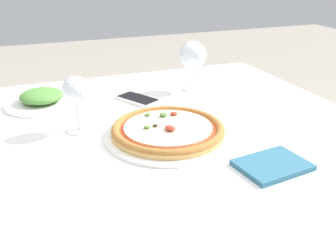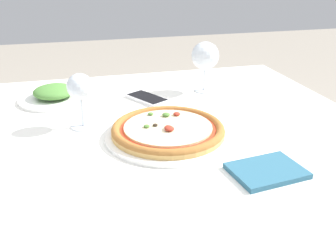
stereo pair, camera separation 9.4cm
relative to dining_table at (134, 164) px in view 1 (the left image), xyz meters
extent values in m
cube|color=brown|center=(0.00, 0.00, 0.05)|extent=(1.21, 1.01, 0.04)
cube|color=white|center=(0.00, 0.00, 0.07)|extent=(1.31, 1.11, 0.01)
cylinder|color=brown|center=(0.55, 0.44, -0.31)|extent=(0.06, 0.06, 0.68)
cylinder|color=white|center=(0.08, -0.03, 0.08)|extent=(0.32, 0.32, 0.01)
cylinder|color=tan|center=(0.08, -0.03, 0.09)|extent=(0.29, 0.29, 0.01)
torus|color=#A3662D|center=(0.08, -0.03, 0.10)|extent=(0.29, 0.29, 0.02)
cylinder|color=#BC381E|center=(0.08, -0.03, 0.10)|extent=(0.24, 0.24, 0.00)
cylinder|color=beige|center=(0.08, -0.03, 0.11)|extent=(0.22, 0.22, 0.00)
ellipsoid|color=#4C7A33|center=(0.10, 0.03, 0.11)|extent=(0.02, 0.02, 0.01)
ellipsoid|color=#4C7A33|center=(0.06, 0.05, 0.11)|extent=(0.01, 0.01, 0.01)
ellipsoid|color=#A83323|center=(0.08, -0.05, 0.11)|extent=(0.02, 0.02, 0.01)
ellipsoid|color=#A83323|center=(0.12, 0.03, 0.11)|extent=(0.02, 0.02, 0.01)
ellipsoid|color=#A83323|center=(0.08, -0.06, 0.11)|extent=(0.02, 0.02, 0.01)
ellipsoid|color=#4C7A33|center=(0.03, -0.02, 0.11)|extent=(0.02, 0.02, 0.01)
ellipsoid|color=#2D2319|center=(0.05, -0.02, 0.11)|extent=(0.01, 0.01, 0.01)
cylinder|color=silver|center=(0.29, 0.29, 0.08)|extent=(0.06, 0.06, 0.00)
cylinder|color=silver|center=(0.29, 0.29, 0.12)|extent=(0.01, 0.01, 0.08)
sphere|color=silver|center=(0.29, 0.29, 0.20)|extent=(0.09, 0.09, 0.09)
cylinder|color=silver|center=(-0.12, 0.09, 0.08)|extent=(0.07, 0.07, 0.00)
cylinder|color=silver|center=(-0.12, 0.09, 0.12)|extent=(0.01, 0.01, 0.08)
sphere|color=silver|center=(-0.12, 0.09, 0.19)|extent=(0.07, 0.07, 0.07)
cube|color=white|center=(0.09, 0.25, 0.08)|extent=(0.13, 0.16, 0.01)
cube|color=black|center=(0.09, 0.25, 0.09)|extent=(0.12, 0.14, 0.00)
cylinder|color=white|center=(-0.20, 0.33, 0.08)|extent=(0.23, 0.23, 0.01)
ellipsoid|color=#4C8438|center=(-0.20, 0.33, 0.11)|extent=(0.13, 0.13, 0.04)
cube|color=#2D607A|center=(0.24, -0.25, 0.08)|extent=(0.16, 0.13, 0.01)
camera|label=1|loc=(-0.22, -0.83, 0.49)|focal=40.00mm
camera|label=2|loc=(-0.13, -0.86, 0.49)|focal=40.00mm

